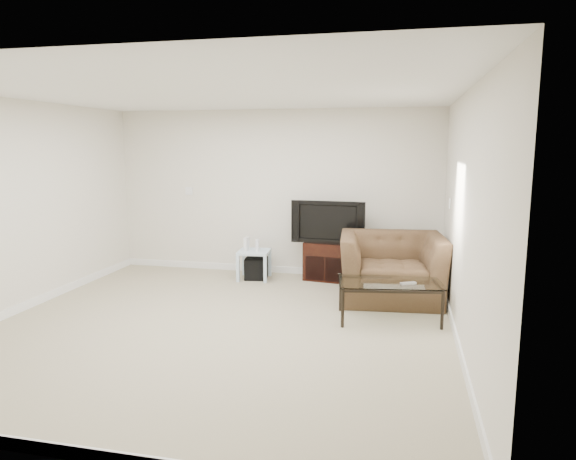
% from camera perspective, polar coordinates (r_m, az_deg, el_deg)
% --- Properties ---
extents(floor, '(5.00, 5.00, 0.00)m').
position_cam_1_polar(floor, '(5.78, -7.61, -10.59)').
color(floor, tan).
rests_on(floor, ground).
extents(ceiling, '(5.00, 5.00, 0.00)m').
position_cam_1_polar(ceiling, '(5.46, -8.20, 14.92)').
color(ceiling, white).
rests_on(ceiling, ground).
extents(wall_back, '(5.00, 0.02, 2.50)m').
position_cam_1_polar(wall_back, '(7.85, -1.48, 4.16)').
color(wall_back, silver).
rests_on(wall_back, ground).
extents(wall_left, '(0.02, 5.00, 2.50)m').
position_cam_1_polar(wall_left, '(6.77, -28.14, 2.22)').
color(wall_left, silver).
rests_on(wall_left, ground).
extents(wall_right, '(0.02, 5.00, 2.50)m').
position_cam_1_polar(wall_right, '(5.16, 19.07, 0.92)').
color(wall_right, silver).
rests_on(wall_right, ground).
extents(plate_back, '(0.12, 0.02, 0.12)m').
position_cam_1_polar(plate_back, '(8.30, -10.94, 4.28)').
color(plate_back, white).
rests_on(plate_back, wall_back).
extents(plate_right_switch, '(0.02, 0.09, 0.13)m').
position_cam_1_polar(plate_right_switch, '(6.74, 17.52, 2.87)').
color(plate_right_switch, white).
rests_on(plate_right_switch, wall_right).
extents(plate_right_outlet, '(0.02, 0.08, 0.12)m').
position_cam_1_polar(plate_right_outlet, '(6.62, 17.32, -5.61)').
color(plate_right_outlet, white).
rests_on(plate_right_outlet, wall_right).
extents(tv_stand, '(0.73, 0.56, 0.56)m').
position_cam_1_polar(tv_stand, '(7.62, 4.59, -3.40)').
color(tv_stand, black).
rests_on(tv_stand, floor).
extents(dvd_player, '(0.45, 0.34, 0.06)m').
position_cam_1_polar(dvd_player, '(7.55, 4.54, -2.07)').
color(dvd_player, black).
rests_on(dvd_player, tv_stand).
extents(television, '(1.01, 0.26, 0.62)m').
position_cam_1_polar(television, '(7.49, 4.59, 0.97)').
color(television, black).
rests_on(television, tv_stand).
extents(side_table, '(0.48, 0.48, 0.43)m').
position_cam_1_polar(side_table, '(7.64, -3.78, -3.87)').
color(side_table, '#ABC4D3').
rests_on(side_table, floor).
extents(subwoofer, '(0.36, 0.36, 0.32)m').
position_cam_1_polar(subwoofer, '(7.67, -3.55, -4.30)').
color(subwoofer, black).
rests_on(subwoofer, floor).
extents(game_console, '(0.05, 0.14, 0.20)m').
position_cam_1_polar(game_console, '(7.58, -4.62, -1.57)').
color(game_console, white).
rests_on(game_console, side_table).
extents(game_case, '(0.07, 0.13, 0.17)m').
position_cam_1_polar(game_case, '(7.55, -3.43, -1.70)').
color(game_case, silver).
rests_on(game_case, side_table).
extents(recliner, '(1.37, 0.96, 1.13)m').
position_cam_1_polar(recliner, '(6.70, 11.46, -2.85)').
color(recliner, '#472919').
rests_on(recliner, floor).
extents(coffee_table, '(1.24, 0.82, 0.45)m').
position_cam_1_polar(coffee_table, '(5.98, 11.14, -7.70)').
color(coffee_table, black).
rests_on(coffee_table, floor).
extents(remote, '(0.18, 0.13, 0.02)m').
position_cam_1_polar(remote, '(5.84, 13.21, -5.77)').
color(remote, '#B2B2B7').
rests_on(remote, coffee_table).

